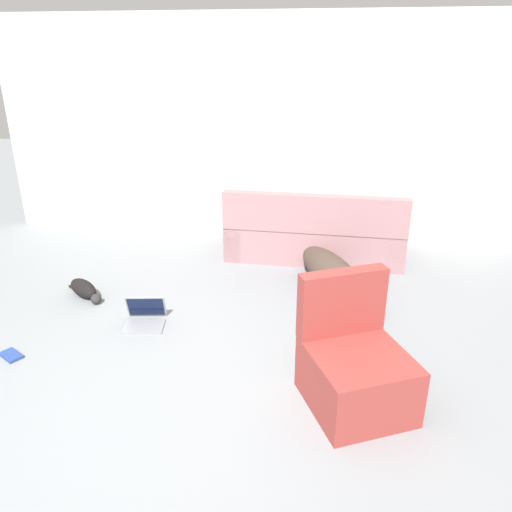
# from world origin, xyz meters

# --- Properties ---
(ground_plane) EXTENTS (20.00, 20.00, 0.00)m
(ground_plane) POSITION_xyz_m (0.00, 0.00, 0.00)
(ground_plane) COLOR gray
(wall_back) EXTENTS (6.50, 0.06, 2.67)m
(wall_back) POSITION_xyz_m (0.00, 3.68, 1.33)
(wall_back) COLOR silver
(wall_back) RESTS_ON ground_plane
(couch) EXTENTS (2.01, 0.80, 0.83)m
(couch) POSITION_xyz_m (0.79, 3.10, 0.27)
(couch) COLOR #A3757A
(couch) RESTS_ON ground_plane
(dog) EXTENTS (0.91, 1.58, 0.33)m
(dog) POSITION_xyz_m (1.04, 2.28, 0.16)
(dog) COLOR #4C3D33
(dog) RESTS_ON ground_plane
(cat) EXTENTS (0.52, 0.38, 0.17)m
(cat) POSITION_xyz_m (-1.37, 1.69, 0.08)
(cat) COLOR black
(cat) RESTS_ON ground_plane
(laptop_open) EXTENTS (0.40, 0.39, 0.24)m
(laptop_open) POSITION_xyz_m (-0.59, 1.31, 0.08)
(laptop_open) COLOR gray
(laptop_open) RESTS_ON ground_plane
(book_blue) EXTENTS (0.23, 0.19, 0.02)m
(book_blue) POSITION_xyz_m (-1.46, 0.63, 0.01)
(book_blue) COLOR #28428E
(book_blue) RESTS_ON ground_plane
(side_chair) EXTENTS (0.87, 0.89, 0.88)m
(side_chair) POSITION_xyz_m (1.21, 0.54, 0.28)
(side_chair) COLOR #993833
(side_chair) RESTS_ON ground_plane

